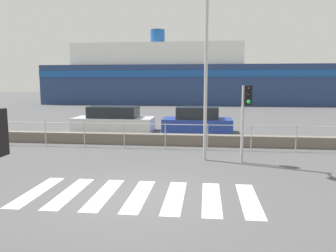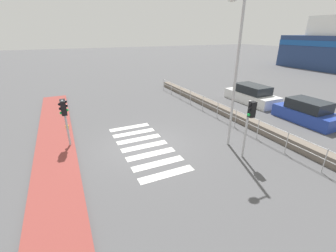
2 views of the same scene
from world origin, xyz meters
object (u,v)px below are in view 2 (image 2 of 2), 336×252
traffic_light_near (64,111)px  streetlamp (235,63)px  traffic_light_far (249,117)px  parked_car_white (251,95)px  parked_car_blue (307,112)px

traffic_light_near → streetlamp: bearing=66.6°
traffic_light_near → traffic_light_far: bearing=57.7°
parked_car_white → parked_car_blue: parked_car_blue is taller
streetlamp → traffic_light_far: bearing=-3.9°
traffic_light_near → parked_car_white: (-2.13, 14.03, -1.29)m
parked_car_white → traffic_light_near: bearing=-81.4°
traffic_light_near → traffic_light_far: (4.55, 7.18, 0.09)m
streetlamp → parked_car_blue: (-0.45, 6.75, -3.50)m
traffic_light_far → parked_car_blue: traffic_light_far is taller
traffic_light_far → streetlamp: size_ratio=0.40×
parked_car_white → parked_car_blue: size_ratio=1.19×
traffic_light_near → streetlamp: 8.23m
traffic_light_far → parked_car_white: size_ratio=0.59×
parked_car_white → parked_car_blue: 4.83m
traffic_light_near → streetlamp: streetlamp is taller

